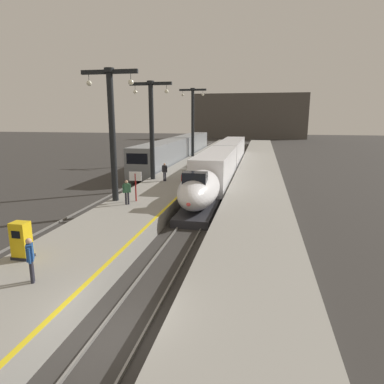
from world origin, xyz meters
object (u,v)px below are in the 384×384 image
(station_column_mid, at_px, (112,123))
(passenger_near_edge, at_px, (165,171))
(passenger_mid_platform, at_px, (127,190))
(station_column_distant, at_px, (193,116))
(station_column_far, at_px, (151,121))
(passenger_far_waiting, at_px, (30,257))
(departure_info_board, at_px, (135,180))
(rolling_suitcase, at_px, (183,178))
(regional_train_adjacent, at_px, (179,149))
(ticket_machine_yellow, at_px, (21,242))
(highspeed_train_main, at_px, (223,161))

(station_column_mid, height_order, passenger_near_edge, station_column_mid)
(station_column_mid, bearing_deg, passenger_mid_platform, -35.80)
(station_column_mid, bearing_deg, station_column_distant, 90.00)
(station_column_far, distance_m, passenger_far_waiting, 21.48)
(station_column_distant, distance_m, passenger_near_edge, 20.98)
(station_column_mid, xyz_separation_m, departure_info_board, (1.53, 0.09, -3.96))
(station_column_mid, relative_size, passenger_far_waiting, 5.37)
(station_column_far, bearing_deg, station_column_mid, -90.00)
(station_column_distant, distance_m, rolling_suitcase, 20.98)
(passenger_far_waiting, relative_size, rolling_suitcase, 1.72)
(station_column_distant, relative_size, departure_info_board, 4.69)
(regional_train_adjacent, bearing_deg, passenger_mid_platform, -83.29)
(regional_train_adjacent, bearing_deg, station_column_mid, -85.59)
(station_column_far, distance_m, ticket_machine_yellow, 19.66)
(passenger_mid_platform, distance_m, rolling_suitcase, 9.45)
(departure_info_board, bearing_deg, station_column_far, 100.04)
(station_column_mid, xyz_separation_m, rolling_suitcase, (3.12, 8.33, -5.16))
(station_column_distant, distance_m, passenger_mid_platform, 29.66)
(station_column_mid, height_order, passenger_far_waiting, station_column_mid)
(regional_train_adjacent, height_order, rolling_suitcase, regional_train_adjacent)
(passenger_near_edge, bearing_deg, departure_info_board, -89.11)
(station_column_distant, bearing_deg, departure_info_board, -86.90)
(passenger_mid_platform, relative_size, rolling_suitcase, 1.72)
(departure_info_board, bearing_deg, regional_train_adjacent, 97.47)
(passenger_far_waiting, bearing_deg, passenger_near_edge, 92.12)
(rolling_suitcase, bearing_deg, highspeed_train_main, 71.24)
(passenger_far_waiting, bearing_deg, departure_info_board, 92.90)
(ticket_machine_yellow, bearing_deg, highspeed_train_main, 78.33)
(departure_info_board, bearing_deg, rolling_suitcase, 79.05)
(passenger_mid_platform, height_order, ticket_machine_yellow, passenger_mid_platform)
(departure_info_board, bearing_deg, passenger_near_edge, 90.89)
(station_column_mid, xyz_separation_m, station_column_far, (0.00, 8.72, 0.01))
(station_column_mid, distance_m, passenger_mid_platform, 4.74)
(regional_train_adjacent, relative_size, rolling_suitcase, 37.27)
(station_column_far, relative_size, passenger_near_edge, 5.38)
(station_column_distant, height_order, departure_info_board, station_column_distant)
(passenger_far_waiting, relative_size, ticket_machine_yellow, 1.06)
(ticket_machine_yellow, bearing_deg, station_column_mid, 91.94)
(regional_train_adjacent, height_order, passenger_far_waiting, regional_train_adjacent)
(passenger_far_waiting, bearing_deg, ticket_machine_yellow, 134.66)
(passenger_near_edge, xyz_separation_m, rolling_suitcase, (1.72, 0.37, -0.69))
(regional_train_adjacent, relative_size, ticket_machine_yellow, 22.87)
(station_column_distant, height_order, passenger_far_waiting, station_column_distant)
(highspeed_train_main, bearing_deg, rolling_suitcase, -108.76)
(passenger_mid_platform, bearing_deg, departure_info_board, 75.34)
(highspeed_train_main, distance_m, rolling_suitcase, 8.66)
(station_column_mid, xyz_separation_m, passenger_near_edge, (1.41, 7.96, -4.48))
(rolling_suitcase, bearing_deg, station_column_mid, -110.55)
(station_column_mid, distance_m, passenger_far_waiting, 13.15)
(rolling_suitcase, relative_size, departure_info_board, 0.46)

